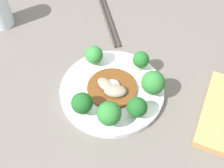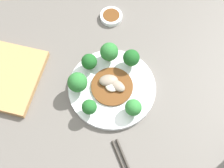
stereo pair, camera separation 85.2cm
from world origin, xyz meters
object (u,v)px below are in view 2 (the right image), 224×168
at_px(broccoli_northwest, 133,108).
at_px(stirfry_center, 112,85).
at_px(broccoli_southwest, 131,58).
at_px(broccoli_northeast, 89,107).
at_px(plate, 112,88).
at_px(broccoli_south, 109,52).
at_px(broccoli_southeast, 89,62).
at_px(broccoli_east, 77,82).
at_px(sauce_dish, 111,16).

relative_size(broccoli_northwest, stirfry_center, 0.45).
bearing_deg(broccoli_southwest, broccoli_northeast, 50.49).
distance_m(plate, broccoli_south, 0.11).
bearing_deg(plate, broccoli_southeast, -46.46).
bearing_deg(broccoli_northeast, broccoli_east, -65.71).
xyz_separation_m(broccoli_southeast, broccoli_southwest, (-0.12, -0.01, 0.00)).
bearing_deg(broccoli_east, broccoli_northwest, 153.14).
bearing_deg(broccoli_east, broccoli_southwest, -154.08).
bearing_deg(broccoli_northeast, broccoli_southeast, -89.78).
distance_m(broccoli_south, broccoli_northeast, 0.18).
xyz_separation_m(broccoli_south, sauce_dish, (-0.01, -0.16, -0.04)).
height_order(broccoli_northeast, stirfry_center, broccoli_northeast).
distance_m(broccoli_northeast, broccoli_east, 0.08).
relative_size(plate, broccoli_south, 3.82).
bearing_deg(broccoli_south, stirfry_center, 93.20).
height_order(broccoli_northeast, broccoli_east, broccoli_east).
xyz_separation_m(broccoli_southeast, broccoli_south, (-0.06, -0.03, 0.01)).
bearing_deg(broccoli_south, broccoli_northeast, 70.96).
height_order(broccoli_southeast, broccoli_east, broccoli_east).
height_order(plate, broccoli_northeast, broccoli_northeast).
distance_m(broccoli_northwest, broccoli_northeast, 0.12).
xyz_separation_m(broccoli_southeast, sauce_dish, (-0.07, -0.19, -0.04)).
xyz_separation_m(broccoli_southwest, broccoli_northeast, (0.12, 0.15, -0.00)).
distance_m(plate, broccoli_southeast, 0.10).
xyz_separation_m(broccoli_northwest, stirfry_center, (0.06, -0.08, -0.02)).
relative_size(broccoli_southeast, broccoli_east, 0.84).
xyz_separation_m(broccoli_east, stirfry_center, (-0.10, -0.00, -0.03)).
xyz_separation_m(broccoli_southwest, broccoli_south, (0.06, -0.02, 0.00)).
bearing_deg(sauce_dish, broccoli_east, 68.66).
bearing_deg(stirfry_center, broccoli_southwest, -129.27).
xyz_separation_m(broccoli_south, broccoli_northeast, (0.06, 0.17, -0.01)).
xyz_separation_m(broccoli_southwest, broccoli_northwest, (0.00, 0.15, -0.01)).
relative_size(plate, broccoli_southeast, 4.49).
distance_m(stirfry_center, sauce_dish, 0.26).
xyz_separation_m(broccoli_southeast, broccoli_northwest, (-0.12, 0.14, -0.00)).
relative_size(broccoli_southwest, broccoli_northwest, 1.13).
height_order(broccoli_southeast, broccoli_southwest, broccoli_southwest).
bearing_deg(sauce_dish, stirfry_center, 88.79).
xyz_separation_m(plate, broccoli_south, (0.01, -0.09, 0.05)).
bearing_deg(broccoli_northwest, stirfry_center, -55.48).
bearing_deg(stirfry_center, sauce_dish, -91.21).
bearing_deg(broccoli_east, plate, -179.44).
bearing_deg(broccoli_southwest, broccoli_south, -18.40).
bearing_deg(broccoli_southwest, sauce_dish, -74.03).
xyz_separation_m(broccoli_northwest, broccoli_east, (0.15, -0.08, 0.01)).
bearing_deg(broccoli_southwest, broccoli_east, 25.92).
height_order(broccoli_northwest, broccoli_south, broccoli_south).
bearing_deg(stirfry_center, broccoli_east, 2.21).
height_order(plate, sauce_dish, same).
distance_m(broccoli_east, sauce_dish, 0.28).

